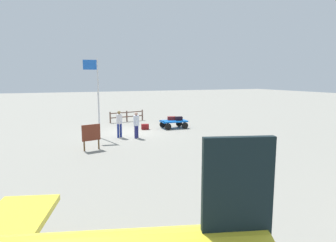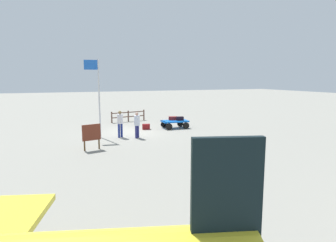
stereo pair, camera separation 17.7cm
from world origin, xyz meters
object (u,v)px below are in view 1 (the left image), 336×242
at_px(suitcase_tan, 179,118).
at_px(worker_lead, 119,122).
at_px(flagpole, 96,91).
at_px(signboard, 91,134).
at_px(suitcase_grey, 172,118).
at_px(suitcase_navy, 145,127).
at_px(worker_trailing, 136,123).
at_px(luggage_cart, 173,122).

height_order(suitcase_tan, worker_lead, worker_lead).
distance_m(suitcase_tan, flagpole, 6.74).
xyz_separation_m(suitcase_tan, signboard, (7.04, 4.50, 0.13)).
bearing_deg(worker_lead, suitcase_grey, -154.60).
xyz_separation_m(suitcase_navy, worker_trailing, (1.45, 2.76, 0.75)).
bearing_deg(suitcase_tan, luggage_cart, -12.18).
bearing_deg(worker_trailing, suitcase_grey, -142.76).
distance_m(worker_lead, signboard, 3.43).
bearing_deg(luggage_cart, worker_lead, 22.55).
height_order(suitcase_tan, worker_trailing, worker_trailing).
relative_size(luggage_cart, signboard, 1.43).
bearing_deg(signboard, worker_lead, -128.02).
bearing_deg(suitcase_navy, luggage_cart, 171.99).
bearing_deg(signboard, suitcase_tan, -147.44).
bearing_deg(worker_trailing, suitcase_tan, -149.31).
bearing_deg(luggage_cart, signboard, 34.59).
relative_size(worker_lead, signboard, 1.25).
bearing_deg(flagpole, suitcase_navy, -154.27).
bearing_deg(worker_lead, signboard, 51.98).
distance_m(luggage_cart, worker_lead, 4.94).
xyz_separation_m(luggage_cart, signboard, (6.64, 4.58, 0.43)).
relative_size(worker_lead, flagpole, 0.35).
relative_size(luggage_cart, worker_trailing, 1.20).
distance_m(suitcase_grey, worker_trailing, 4.49).
bearing_deg(signboard, worker_trailing, -145.11).
relative_size(luggage_cart, flagpole, 0.39).
height_order(flagpole, signboard, flagpole).
xyz_separation_m(suitcase_tan, flagpole, (6.22, 1.38, 2.20)).
bearing_deg(suitcase_tan, suitcase_grey, -38.98).
distance_m(luggage_cart, suitcase_navy, 2.17).
bearing_deg(flagpole, worker_lead, 162.21).
relative_size(suitcase_navy, signboard, 0.44).
xyz_separation_m(suitcase_navy, flagpole, (3.68, 1.77, 2.73)).
distance_m(worker_lead, flagpole, 2.34).
distance_m(suitcase_navy, signboard, 6.68).
distance_m(suitcase_grey, worker_lead, 5.00).
xyz_separation_m(worker_trailing, flagpole, (2.23, -0.98, 1.98)).
bearing_deg(suitcase_tan, suitcase_navy, -8.67).
relative_size(suitcase_grey, flagpole, 0.14).
xyz_separation_m(luggage_cart, flagpole, (5.82, 1.47, 2.49)).
relative_size(suitcase_grey, signboard, 0.51).
distance_m(suitcase_navy, worker_trailing, 3.20).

